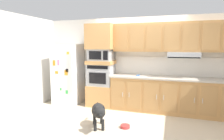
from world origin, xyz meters
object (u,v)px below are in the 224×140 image
at_px(microwave, 101,55).
at_px(dog_food_bowl, 125,126).
at_px(built_in_oven, 101,75).
at_px(dog, 99,111).
at_px(refrigerator, 68,74).
at_px(screwdriver, 138,75).

distance_m(microwave, dog_food_bowl, 2.17).
bearing_deg(dog_food_bowl, built_in_oven, 128.79).
height_order(microwave, dog, microwave).
distance_m(refrigerator, built_in_oven, 1.03).
distance_m(refrigerator, screwdriver, 2.10).
height_order(refrigerator, dog, refrigerator).
distance_m(screwdriver, dog, 1.66).
bearing_deg(screwdriver, built_in_oven, 179.15).
bearing_deg(dog, screwdriver, 133.12).
bearing_deg(dog_food_bowl, refrigerator, 149.61).
height_order(dog, dog_food_bowl, dog).
bearing_deg(refrigerator, dog, -42.49).
height_order(screwdriver, dog, screwdriver).
height_order(microwave, screwdriver, microwave).
xyz_separation_m(microwave, dog_food_bowl, (1.02, -1.27, -1.43)).
bearing_deg(dog_food_bowl, microwave, 128.79).
bearing_deg(dog, built_in_oven, 173.07).
bearing_deg(microwave, screwdriver, -0.85).
relative_size(built_in_oven, microwave, 1.09).
bearing_deg(microwave, dog_food_bowl, -51.21).
distance_m(built_in_oven, dog_food_bowl, 1.85).
bearing_deg(built_in_oven, dog_food_bowl, -51.21).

